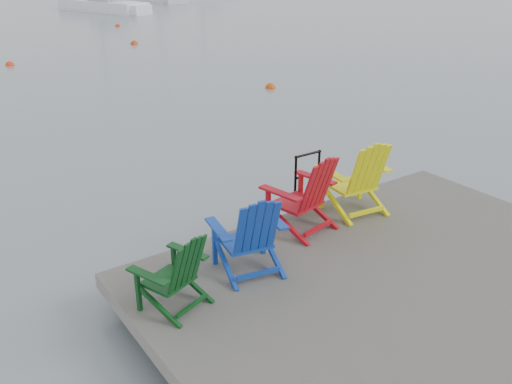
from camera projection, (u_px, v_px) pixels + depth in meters
ground at (420, 325)px, 6.40m from camera, size 400.00×400.00×0.00m
dock at (424, 301)px, 6.26m from camera, size 6.00×5.00×1.40m
handrail at (307, 176)px, 7.96m from camera, size 0.48×0.04×0.90m
chair_green at (176, 271)px, 5.73m from camera, size 0.86×0.82×0.90m
chair_blue at (250, 233)px, 6.35m from camera, size 0.93×0.88×1.04m
chair_red at (305, 193)px, 7.35m from camera, size 1.00×0.94×1.11m
chair_yellow at (358, 176)px, 7.85m from camera, size 0.99×0.93×1.14m
sailboat_near at (103, 7)px, 41.91m from camera, size 4.63×8.68×11.62m
buoy_a at (270, 88)px, 17.83m from camera, size 0.34×0.34×0.34m
buoy_b at (10, 65)px, 21.51m from camera, size 0.34×0.34×0.34m
buoy_c at (134, 44)px, 26.64m from camera, size 0.37×0.37×0.37m
buoy_d at (118, 26)px, 33.32m from camera, size 0.32×0.32×0.32m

